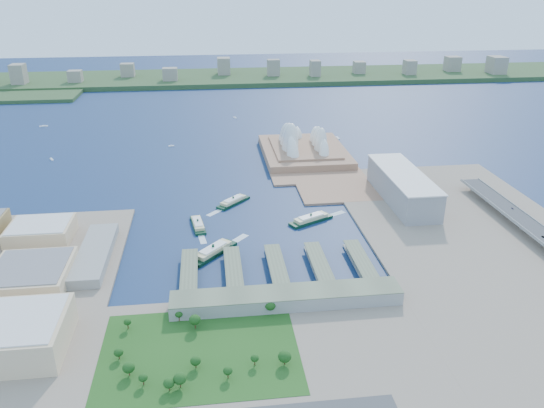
{
  "coord_description": "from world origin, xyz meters",
  "views": [
    {
      "loc": [
        -45.02,
        -519.12,
        265.09
      ],
      "look_at": [
        24.98,
        50.94,
        18.0
      ],
      "focal_mm": 35.0,
      "sensor_mm": 36.0,
      "label": 1
    }
  ],
  "objects": [
    {
      "name": "opera_house",
      "position": [
        105.0,
        280.0,
        32.0
      ],
      "size": [
        134.0,
        180.0,
        58.0
      ],
      "primitive_type": null,
      "color": "white",
      "rests_on": "peninsula"
    },
    {
      "name": "park",
      "position": [
        -60.0,
        -190.0,
        11.0
      ],
      "size": [
        150.0,
        110.0,
        16.0
      ],
      "primitive_type": null,
      "color": "#194714",
      "rests_on": "south_land"
    },
    {
      "name": "south_land",
      "position": [
        0.0,
        -210.0,
        1.5
      ],
      "size": [
        720.0,
        180.0,
        3.0
      ],
      "primitive_type": "cube",
      "color": "gray",
      "rests_on": "ground"
    },
    {
      "name": "car_c",
      "position": [
        304.0,
        9.71,
        15.44
      ],
      "size": [
        1.65,
        4.05,
        1.18
      ],
      "primitive_type": "imported",
      "color": "slate",
      "rests_on": "expressway"
    },
    {
      "name": "far_shore",
      "position": [
        0.0,
        980.0,
        6.0
      ],
      "size": [
        2200.0,
        260.0,
        12.0
      ],
      "primitive_type": "cube",
      "color": "#2D4926",
      "rests_on": "ground"
    },
    {
      "name": "boat_c",
      "position": [
        181.05,
        370.23,
        1.54
      ],
      "size": [
        6.85,
        14.27,
        3.09
      ],
      "primitive_type": null,
      "rotation": [
        0.0,
        0.0,
        3.36
      ],
      "color": "white",
      "rests_on": "ground"
    },
    {
      "name": "boat_a",
      "position": [
        -292.67,
        309.68,
        1.21
      ],
      "size": [
        8.52,
        12.62,
        2.42
      ],
      "primitive_type": null,
      "rotation": [
        0.0,
        0.0,
        0.47
      ],
      "color": "white",
      "rests_on": "ground"
    },
    {
      "name": "ferry_c",
      "position": [
        -46.34,
        -31.14,
        5.67
      ],
      "size": [
        51.47,
        54.84,
        11.35
      ],
      "primitive_type": null,
      "rotation": [
        0.0,
        0.0,
        2.41
      ],
      "color": "black",
      "rests_on": "ground"
    },
    {
      "name": "terminal_building",
      "position": [
        15.0,
        -135.0,
        9.0
      ],
      "size": [
        200.0,
        28.0,
        12.0
      ],
      "primitive_type": "cube",
      "color": "gray",
      "rests_on": "south_land"
    },
    {
      "name": "far_skyline",
      "position": [
        0.0,
        960.0,
        39.5
      ],
      "size": [
        1900.0,
        140.0,
        55.0
      ],
      "primitive_type": null,
      "color": "gray",
      "rests_on": "far_shore"
    },
    {
      "name": "ferry_b",
      "position": [
        -18.4,
        99.87,
        4.82
      ],
      "size": [
        44.64,
        45.77,
        9.64
      ],
      "primitive_type": null,
      "rotation": [
        0.0,
        0.0,
        -0.76
      ],
      "color": "black",
      "rests_on": "ground"
    },
    {
      "name": "ferry_d",
      "position": [
        69.0,
        34.69,
        5.29
      ],
      "size": [
        56.09,
        38.71,
        10.57
      ],
      "primitive_type": null,
      "rotation": [
        0.0,
        0.0,
        2.06
      ],
      "color": "black",
      "rests_on": "ground"
    },
    {
      "name": "peninsula",
      "position": [
        107.5,
        260.0,
        1.5
      ],
      "size": [
        135.0,
        220.0,
        3.0
      ],
      "primitive_type": "cube",
      "color": "#956B51",
      "rests_on": "ground"
    },
    {
      "name": "ferry_a",
      "position": [
        -62.68,
        37.69,
        4.59
      ],
      "size": [
        19.36,
        49.84,
        9.18
      ],
      "primitive_type": null,
      "rotation": [
        0.0,
        0.0,
        0.15
      ],
      "color": "black",
      "rests_on": "ground"
    },
    {
      "name": "ground",
      "position": [
        0.0,
        0.0,
        0.0
      ],
      "size": [
        3000.0,
        3000.0,
        0.0
      ],
      "primitive_type": "plane",
      "color": "#0E2341",
      "rests_on": "ground"
    },
    {
      "name": "car_b",
      "position": [
        296.0,
        -63.24,
        15.44
      ],
      "size": [
        1.26,
        3.6,
        1.19
      ],
      "primitive_type": "imported",
      "rotation": [
        0.0,
        0.0,
        3.14
      ],
      "color": "slate",
      "rests_on": "expressway"
    },
    {
      "name": "toaster_building",
      "position": [
        195.0,
        80.0,
        20.5
      ],
      "size": [
        45.0,
        155.0,
        35.0
      ],
      "primitive_type": "cube",
      "color": "gray",
      "rests_on": "east_land"
    },
    {
      "name": "boat_b",
      "position": [
        -109.43,
        358.58,
        1.26
      ],
      "size": [
        9.84,
        5.74,
        2.51
      ],
      "primitive_type": null,
      "rotation": [
        0.0,
        0.0,
        1.86
      ],
      "color": "white",
      "rests_on": "ground"
    },
    {
      "name": "boat_e",
      "position": [
        9.13,
        540.25,
        1.36
      ],
      "size": [
        7.45,
        11.63,
        2.73
      ],
      "primitive_type": null,
      "rotation": [
        0.0,
        0.0,
        0.38
      ],
      "color": "white",
      "rests_on": "ground"
    },
    {
      "name": "boat_d",
      "position": [
        -359.49,
        519.4,
        1.29
      ],
      "size": [
        15.55,
        5.06,
        2.58
      ],
      "primitive_type": null,
      "rotation": [
        0.0,
        0.0,
        1.68
      ],
      "color": "white",
      "rests_on": "ground"
    },
    {
      "name": "expressway",
      "position": [
        300.0,
        -60.0,
        8.93
      ],
      "size": [
        26.0,
        340.0,
        11.85
      ],
      "primitive_type": null,
      "color": "gray",
      "rests_on": "east_land"
    },
    {
      "name": "east_land",
      "position": [
        240.0,
        -50.0,
        1.5
      ],
      "size": [
        240.0,
        500.0,
        3.0
      ],
      "primitive_type": "cube",
      "color": "gray",
      "rests_on": "ground"
    },
    {
      "name": "ferry_wharves",
      "position": [
        14.0,
        -75.0,
        4.65
      ],
      "size": [
        184.0,
        90.0,
        9.3
      ],
      "primitive_type": null,
      "color": "#566149",
      "rests_on": "ground"
    }
  ]
}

